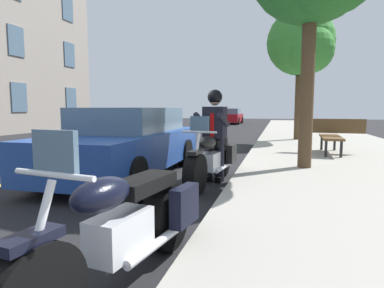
# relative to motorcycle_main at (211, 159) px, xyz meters

# --- Properties ---
(ground_plane) EXTENTS (80.00, 80.00, 0.00)m
(ground_plane) POSITION_rel_motorcycle_main_xyz_m (-0.65, -1.60, -0.45)
(ground_plane) COLOR black
(sidewalk_curb) EXTENTS (60.00, 5.00, 0.15)m
(sidewalk_curb) POSITION_rel_motorcycle_main_xyz_m (-0.65, 2.90, -0.38)
(sidewalk_curb) COLOR #9E998E
(sidewalk_curb) RESTS_ON ground_plane
(lane_center_stripe) EXTENTS (60.00, 0.16, 0.01)m
(lane_center_stripe) POSITION_rel_motorcycle_main_xyz_m (-0.65, -3.60, -0.45)
(lane_center_stripe) COLOR #E5DB4C
(lane_center_stripe) RESTS_ON ground_plane
(motorcycle_main) EXTENTS (2.22, 0.74, 1.26)m
(motorcycle_main) POSITION_rel_motorcycle_main_xyz_m (0.00, 0.00, 0.00)
(motorcycle_main) COLOR black
(motorcycle_main) RESTS_ON ground_plane
(rider_main) EXTENTS (0.66, 0.60, 1.74)m
(rider_main) POSITION_rel_motorcycle_main_xyz_m (-0.19, 0.02, 0.58)
(rider_main) COLOR black
(rider_main) RESTS_ON ground_plane
(motorcycle_parked) EXTENTS (2.21, 0.82, 1.26)m
(motorcycle_parked) POSITION_rel_motorcycle_main_xyz_m (3.63, 0.04, 0.00)
(motorcycle_parked) COLOR black
(motorcycle_parked) RESTS_ON ground_plane
(car_silver) EXTENTS (4.60, 1.92, 1.40)m
(car_silver) POSITION_rel_motorcycle_main_xyz_m (-24.11, -3.07, 0.24)
(car_silver) COLOR maroon
(car_silver) RESTS_ON ground_plane
(car_dark) EXTENTS (4.60, 1.92, 1.40)m
(car_dark) POSITION_rel_motorcycle_main_xyz_m (-0.30, -1.84, 0.24)
(car_dark) COLOR navy
(car_dark) RESTS_ON ground_plane
(bench_sidewalk) EXTENTS (1.82, 1.80, 0.95)m
(bench_sidewalk) POSITION_rel_motorcycle_main_xyz_m (-3.87, 2.60, 0.26)
(bench_sidewalk) COLOR brown
(bench_sidewalk) RESTS_ON sidewalk_curb
(street_tree_curbside) EXTENTS (2.80, 2.60, 5.14)m
(street_tree_curbside) POSITION_rel_motorcycle_main_xyz_m (-7.81, 2.01, 3.42)
(street_tree_curbside) COLOR #4C3823
(street_tree_curbside) RESTS_ON sidewalk_curb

